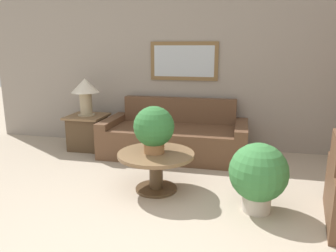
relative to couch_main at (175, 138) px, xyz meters
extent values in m
cube|color=gray|center=(0.29, 0.54, 1.03)|extent=(7.42, 0.06, 2.60)
cube|color=brown|center=(0.04, 0.49, 1.14)|extent=(1.09, 0.03, 0.61)
cube|color=#B2BCC6|center=(0.04, 0.48, 1.14)|extent=(0.97, 0.01, 0.49)
cube|color=brown|center=(0.00, -0.04, -0.05)|extent=(1.81, 0.98, 0.44)
cube|color=brown|center=(0.00, 0.37, 0.37)|extent=(1.81, 0.16, 0.40)
cube|color=brown|center=(-1.00, -0.04, 0.00)|extent=(0.18, 0.98, 0.54)
cube|color=brown|center=(1.00, -0.04, 0.00)|extent=(0.18, 0.98, 0.54)
cylinder|color=#4C3823|center=(0.06, -1.32, -0.26)|extent=(0.48, 0.48, 0.03)
cylinder|color=#4C3823|center=(0.06, -1.32, -0.05)|extent=(0.16, 0.16, 0.38)
cylinder|color=brown|center=(0.06, -1.32, 0.16)|extent=(0.88, 0.88, 0.04)
cube|color=#4C3823|center=(-1.45, 0.00, -0.01)|extent=(0.51, 0.51, 0.52)
cube|color=brown|center=(-1.45, 0.00, 0.26)|extent=(0.60, 0.60, 0.03)
cylinder|color=tan|center=(-1.45, 0.00, 0.29)|extent=(0.27, 0.27, 0.02)
cylinder|color=tan|center=(-1.45, 0.00, 0.48)|extent=(0.19, 0.19, 0.35)
cone|color=beige|center=(-1.45, 0.00, 0.76)|extent=(0.44, 0.44, 0.22)
cylinder|color=#9E6B42|center=(0.04, -1.32, 0.25)|extent=(0.23, 0.23, 0.13)
sphere|color=#2D6B33|center=(0.04, -1.32, 0.48)|extent=(0.46, 0.46, 0.46)
cylinder|color=beige|center=(1.18, -1.58, -0.18)|extent=(0.29, 0.29, 0.20)
sphere|color=#387A3D|center=(1.18, -1.58, 0.14)|extent=(0.59, 0.59, 0.59)
camera|label=1|loc=(0.99, -4.75, 1.34)|focal=35.00mm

